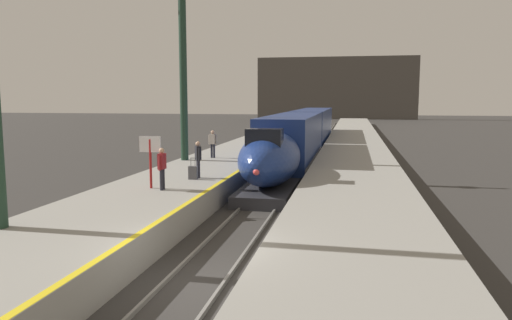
# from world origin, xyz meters

# --- Properties ---
(ground_plane) EXTENTS (260.00, 260.00, 0.00)m
(ground_plane) POSITION_xyz_m (0.00, 0.00, 0.00)
(ground_plane) COLOR #33302D
(platform_left) EXTENTS (4.80, 110.00, 1.05)m
(platform_left) POSITION_xyz_m (-4.05, 24.75, 0.53)
(platform_left) COLOR gray
(platform_left) RESTS_ON ground
(platform_right) EXTENTS (4.80, 110.00, 1.05)m
(platform_right) POSITION_xyz_m (4.05, 24.75, 0.53)
(platform_right) COLOR gray
(platform_right) RESTS_ON ground
(platform_left_safety_stripe) EXTENTS (0.20, 107.80, 0.01)m
(platform_left_safety_stripe) POSITION_xyz_m (-1.77, 24.75, 1.05)
(platform_left_safety_stripe) COLOR yellow
(platform_left_safety_stripe) RESTS_ON platform_left
(rail_main_left) EXTENTS (0.08, 110.00, 0.12)m
(rail_main_left) POSITION_xyz_m (-0.75, 27.50, 0.06)
(rail_main_left) COLOR slate
(rail_main_left) RESTS_ON ground
(rail_main_right) EXTENTS (0.08, 110.00, 0.12)m
(rail_main_right) POSITION_xyz_m (0.75, 27.50, 0.06)
(rail_main_right) COLOR slate
(rail_main_right) RESTS_ON ground
(highspeed_train_main) EXTENTS (2.92, 38.41, 3.60)m
(highspeed_train_main) POSITION_xyz_m (0.00, 26.77, 1.92)
(highspeed_train_main) COLOR navy
(highspeed_train_main) RESTS_ON ground
(station_column_mid) EXTENTS (4.00, 0.68, 10.43)m
(station_column_mid) POSITION_xyz_m (-5.90, 16.05, 7.23)
(station_column_mid) COLOR #1E3828
(station_column_mid) RESTS_ON platform_left
(passenger_near_edge) EXTENTS (0.39, 0.50, 1.69)m
(passenger_near_edge) POSITION_xyz_m (-3.06, 9.88, 2.04)
(passenger_near_edge) COLOR #23232D
(passenger_near_edge) RESTS_ON platform_left
(passenger_mid_platform) EXTENTS (0.24, 0.57, 1.69)m
(passenger_mid_platform) POSITION_xyz_m (-3.57, 6.79, 2.04)
(passenger_mid_platform) COLOR #23232D
(passenger_mid_platform) RESTS_ON platform_left
(passenger_far_waiting) EXTENTS (0.56, 0.29, 1.69)m
(passenger_far_waiting) POSITION_xyz_m (-4.55, 17.39, 2.04)
(passenger_far_waiting) COLOR #23232D
(passenger_far_waiting) RESTS_ON platform_left
(rolling_suitcase) EXTENTS (0.40, 0.22, 0.98)m
(rolling_suitcase) POSITION_xyz_m (-3.18, 9.48, 1.35)
(rolling_suitcase) COLOR #4C4C51
(rolling_suitcase) RESTS_ON platform_left
(departure_info_board) EXTENTS (0.90, 0.10, 2.12)m
(departure_info_board) POSITION_xyz_m (-4.17, 7.07, 2.56)
(departure_info_board) COLOR maroon
(departure_info_board) RESTS_ON platform_left
(terminus_back_wall) EXTENTS (36.00, 2.00, 14.00)m
(terminus_back_wall) POSITION_xyz_m (0.00, 102.00, 7.00)
(terminus_back_wall) COLOR #4C4742
(terminus_back_wall) RESTS_ON ground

